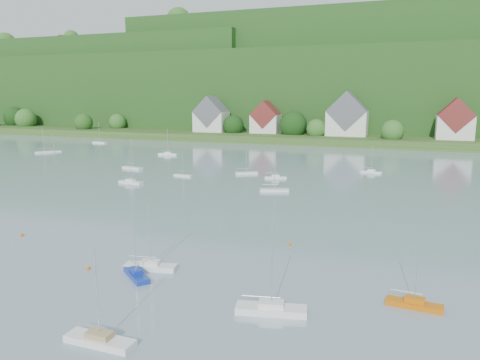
% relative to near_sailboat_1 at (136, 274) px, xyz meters
% --- Properties ---
extents(far_shore_strip, '(600.00, 60.00, 3.00)m').
position_rel_near_sailboat_1_xyz_m(far_shore_strip, '(-1.71, 163.28, 1.10)').
color(far_shore_strip, '#294D1C').
rests_on(far_shore_strip, ground).
extents(forested_ridge, '(620.00, 181.22, 69.89)m').
position_rel_near_sailboat_1_xyz_m(forested_ridge, '(-1.32, 231.85, 22.48)').
color(forested_ridge, '#164215').
rests_on(forested_ridge, ground).
extents(village_building_0, '(14.00, 10.40, 16.00)m').
position_rel_near_sailboat_1_xyz_m(village_building_0, '(-56.71, 150.28, 9.11)').
color(village_building_0, silver).
rests_on(village_building_0, far_shore_strip).
extents(village_building_1, '(12.00, 9.36, 14.00)m').
position_rel_near_sailboat_1_xyz_m(village_building_1, '(-31.71, 152.28, 8.35)').
color(village_building_1, silver).
rests_on(village_building_1, far_shore_strip).
extents(village_building_2, '(16.00, 11.44, 18.00)m').
position_rel_near_sailboat_1_xyz_m(village_building_2, '(3.29, 151.28, 9.87)').
color(village_building_2, silver).
rests_on(village_building_2, far_shore_strip).
extents(village_building_3, '(13.00, 10.40, 15.50)m').
position_rel_near_sailboat_1_xyz_m(village_building_3, '(43.29, 149.28, 9.03)').
color(village_building_3, silver).
rests_on(village_building_3, far_shore_strip).
extents(near_sailboat_1, '(4.86, 4.36, 6.91)m').
position_rel_near_sailboat_1_xyz_m(near_sailboat_1, '(0.00, 0.00, 0.00)').
color(near_sailboat_1, '#142F9B').
rests_on(near_sailboat_1, ground).
extents(near_sailboat_2, '(5.98, 1.73, 8.05)m').
position_rel_near_sailboat_1_xyz_m(near_sailboat_2, '(4.86, -12.88, 0.03)').
color(near_sailboat_2, white).
rests_on(near_sailboat_2, ground).
extents(near_sailboat_3, '(6.20, 2.80, 8.08)m').
position_rel_near_sailboat_1_xyz_m(near_sailboat_3, '(0.29, 2.51, 0.03)').
color(near_sailboat_3, white).
rests_on(near_sailboat_3, ground).
extents(near_sailboat_4, '(6.76, 3.10, 8.81)m').
position_rel_near_sailboat_1_xyz_m(near_sailboat_4, '(16.29, -2.99, 0.05)').
color(near_sailboat_4, white).
rests_on(near_sailboat_4, ground).
extents(near_sailboat_5, '(5.25, 1.92, 6.94)m').
position_rel_near_sailboat_1_xyz_m(near_sailboat_5, '(28.63, 2.77, 0.00)').
color(near_sailboat_5, '#CB6207').
rests_on(near_sailboat_5, ground).
extents(mooring_buoy_0, '(0.44, 0.44, 0.44)m').
position_rel_near_sailboat_1_xyz_m(mooring_buoy_0, '(-6.46, 0.10, -0.40)').
color(mooring_buoy_0, '#E96700').
rests_on(mooring_buoy_0, ground).
extents(mooring_buoy_1, '(0.47, 0.47, 0.47)m').
position_rel_near_sailboat_1_xyz_m(mooring_buoy_1, '(5.07, -11.37, -0.40)').
color(mooring_buoy_1, white).
rests_on(mooring_buoy_1, ground).
extents(mooring_buoy_2, '(0.46, 0.46, 0.46)m').
position_rel_near_sailboat_1_xyz_m(mooring_buoy_2, '(13.14, 16.34, -0.40)').
color(mooring_buoy_2, '#E96700').
rests_on(mooring_buoy_2, ground).
extents(mooring_buoy_3, '(0.50, 0.50, 0.50)m').
position_rel_near_sailboat_1_xyz_m(mooring_buoy_3, '(-23.49, 7.27, -0.40)').
color(mooring_buoy_3, '#E96700').
rests_on(mooring_buoy_3, ground).
extents(far_sailboat_cluster, '(201.89, 71.60, 8.71)m').
position_rel_near_sailboat_1_xyz_m(far_sailboat_cluster, '(3.09, 78.92, -0.03)').
color(far_sailboat_cluster, white).
rests_on(far_sailboat_cluster, ground).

